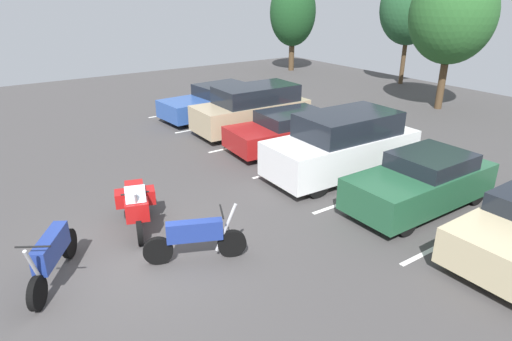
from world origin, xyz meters
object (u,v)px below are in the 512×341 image
at_px(motorcycle_touring, 136,204).
at_px(car_white, 343,145).
at_px(motorcycle_third, 196,238).
at_px(car_red, 289,130).
at_px(car_tan, 253,109).
at_px(car_green, 421,182).
at_px(motorcycle_second, 52,255).
at_px(car_blue, 217,101).

xyz_separation_m(motorcycle_touring, car_white, (0.33, 6.47, 0.29)).
distance_m(motorcycle_third, car_red, 7.57).
relative_size(car_tan, car_white, 0.95).
bearing_deg(car_green, motorcycle_third, -100.44).
xyz_separation_m(motorcycle_second, car_red, (-3.56, 8.73, 0.09)).
distance_m(motorcycle_touring, car_red, 7.09).
distance_m(car_tan, car_white, 5.33).
relative_size(motorcycle_touring, car_white, 0.45).
bearing_deg(motorcycle_second, car_tan, 124.40).
xyz_separation_m(motorcycle_second, motorcycle_third, (0.94, 2.65, -0.05)).
height_order(car_tan, car_green, car_tan).
distance_m(motorcycle_second, motorcycle_third, 2.81).
distance_m(motorcycle_second, car_blue, 12.38).
xyz_separation_m(car_tan, car_green, (8.09, -0.14, -0.23)).
bearing_deg(car_tan, motorcycle_touring, -53.39).
distance_m(motorcycle_third, car_green, 6.13).
height_order(motorcycle_third, car_red, car_red).
bearing_deg(car_tan, car_green, -0.99).
xyz_separation_m(car_tan, car_white, (5.32, -0.25, 0.03)).
height_order(motorcycle_third, car_tan, car_tan).
xyz_separation_m(car_red, car_green, (5.62, -0.05, 0.02)).
height_order(car_white, car_green, car_white).
bearing_deg(car_blue, motorcycle_touring, -40.56).
bearing_deg(car_white, car_red, 176.66).
bearing_deg(car_red, motorcycle_third, -53.48).
height_order(motorcycle_third, car_white, car_white).
bearing_deg(motorcycle_second, motorcycle_touring, 116.52).
xyz_separation_m(car_blue, car_white, (8.06, -0.15, 0.25)).
xyz_separation_m(motorcycle_second, car_blue, (-8.78, 8.72, 0.12)).
relative_size(motorcycle_second, car_tan, 0.44).
bearing_deg(motorcycle_third, car_blue, 148.03).
xyz_separation_m(car_red, car_white, (2.84, -0.17, 0.28)).
bearing_deg(motorcycle_touring, car_green, 64.75).
relative_size(car_white, car_green, 1.16).
relative_size(motorcycle_second, car_red, 0.45).
bearing_deg(car_red, car_green, -0.55).
bearing_deg(car_green, motorcycle_second, -103.32).
bearing_deg(car_red, car_blue, -179.86).
xyz_separation_m(motorcycle_second, car_white, (-0.72, 8.57, 0.37)).
bearing_deg(car_tan, motorcycle_second, -55.60).
relative_size(motorcycle_second, car_blue, 0.41).
xyz_separation_m(motorcycle_touring, motorcycle_third, (1.99, 0.55, -0.13)).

